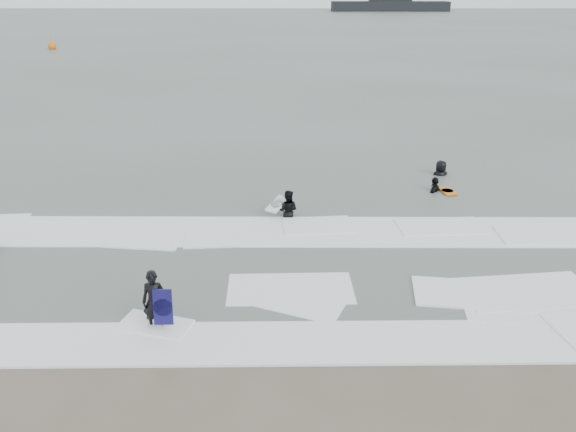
{
  "coord_description": "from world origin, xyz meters",
  "views": [
    {
      "loc": [
        0.08,
        -12.28,
        8.49
      ],
      "look_at": [
        0.0,
        5.0,
        1.1
      ],
      "focal_mm": 35.0,
      "sensor_mm": 36.0,
      "label": 1
    }
  ],
  "objects_px": {
    "surfer_right_far": "(440,176)",
    "buoy": "(52,46)",
    "surfer_right_near": "(434,192)",
    "vessel_horizon": "(390,5)",
    "surfer_wading": "(288,217)",
    "surfer_centre": "(157,329)"
  },
  "relations": [
    {
      "from": "surfer_centre",
      "to": "buoy",
      "type": "height_order",
      "value": "buoy"
    },
    {
      "from": "surfer_right_near",
      "to": "vessel_horizon",
      "type": "height_order",
      "value": "vessel_horizon"
    },
    {
      "from": "surfer_right_far",
      "to": "buoy",
      "type": "bearing_deg",
      "value": -61.36
    },
    {
      "from": "surfer_right_far",
      "to": "buoy",
      "type": "xyz_separation_m",
      "value": [
        -37.05,
        48.63,
        0.42
      ]
    },
    {
      "from": "surfer_right_far",
      "to": "buoy",
      "type": "relative_size",
      "value": 1.14
    },
    {
      "from": "surfer_centre",
      "to": "vessel_horizon",
      "type": "bearing_deg",
      "value": 77.43
    },
    {
      "from": "surfer_centre",
      "to": "surfer_wading",
      "type": "bearing_deg",
      "value": 64.39
    },
    {
      "from": "vessel_horizon",
      "to": "buoy",
      "type": "bearing_deg",
      "value": -123.43
    },
    {
      "from": "surfer_right_far",
      "to": "buoy",
      "type": "distance_m",
      "value": 61.14
    },
    {
      "from": "surfer_wading",
      "to": "surfer_right_near",
      "type": "distance_m",
      "value": 6.87
    },
    {
      "from": "surfer_right_near",
      "to": "surfer_right_far",
      "type": "distance_m",
      "value": 2.24
    },
    {
      "from": "surfer_wading",
      "to": "buoy",
      "type": "xyz_separation_m",
      "value": [
        -30.02,
        53.54,
        0.42
      ]
    },
    {
      "from": "buoy",
      "to": "vessel_horizon",
      "type": "relative_size",
      "value": 0.05
    },
    {
      "from": "surfer_wading",
      "to": "surfer_right_far",
      "type": "height_order",
      "value": "surfer_right_far"
    },
    {
      "from": "surfer_wading",
      "to": "surfer_right_far",
      "type": "relative_size",
      "value": 0.88
    },
    {
      "from": "surfer_centre",
      "to": "buoy",
      "type": "distance_m",
      "value": 66.51
    },
    {
      "from": "surfer_right_near",
      "to": "vessel_horizon",
      "type": "relative_size",
      "value": 0.06
    },
    {
      "from": "surfer_right_far",
      "to": "buoy",
      "type": "height_order",
      "value": "buoy"
    },
    {
      "from": "surfer_wading",
      "to": "vessel_horizon",
      "type": "height_order",
      "value": "vessel_horizon"
    },
    {
      "from": "buoy",
      "to": "surfer_right_far",
      "type": "bearing_deg",
      "value": -52.7
    },
    {
      "from": "surfer_centre",
      "to": "buoy",
      "type": "bearing_deg",
      "value": 112.51
    },
    {
      "from": "surfer_wading",
      "to": "surfer_right_near",
      "type": "height_order",
      "value": "surfer_right_near"
    }
  ]
}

